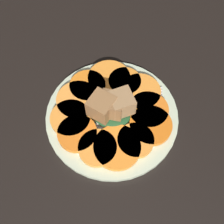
{
  "coord_description": "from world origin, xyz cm",
  "views": [
    {
      "loc": [
        -3.36,
        25.38,
        53.05
      ],
      "look_at": [
        0.0,
        0.0,
        4.1
      ],
      "focal_mm": 45.0,
      "sensor_mm": 36.0,
      "label": 1
    }
  ],
  "objects": [
    {
      "name": "carrot_slice_1",
      "position": [
        -5.08,
        -5.59,
        3.69
      ],
      "size": [
        8.58,
        8.58,
        1.19
      ],
      "primitive_type": "cylinder",
      "color": "orange",
      "rests_on": "plate"
    },
    {
      "name": "carrot_slice_7",
      "position": [
        6.0,
        5.24,
        3.69
      ],
      "size": [
        7.62,
        7.62,
        1.19
      ],
      "primitive_type": "cylinder",
      "color": "orange",
      "rests_on": "plate"
    },
    {
      "name": "center_pile",
      "position": [
        0.08,
        -0.02,
        6.11
      ],
      "size": [
        9.39,
        7.1,
        6.09
      ],
      "color": "#1E4723",
      "rests_on": "plate"
    },
    {
      "name": "table_slab",
      "position": [
        0.0,
        0.0,
        1.0
      ],
      "size": [
        120.0,
        120.0,
        2.0
      ],
      "primitive_type": "cube",
      "color": "black",
      "rests_on": "ground"
    },
    {
      "name": "carrot_slice_2",
      "position": [
        -1.68,
        -7.66,
        3.69
      ],
      "size": [
        6.86,
        6.86,
        1.19
      ],
      "primitive_type": "cylinder",
      "color": "orange",
      "rests_on": "plate"
    },
    {
      "name": "carrot_slice_4",
      "position": [
        5.87,
        -5.59,
        3.69
      ],
      "size": [
        7.54,
        7.54,
        1.19
      ],
      "primitive_type": "cylinder",
      "color": "orange",
      "rests_on": "plate"
    },
    {
      "name": "carrot_slice_9",
      "position": [
        -1.89,
        6.99,
        3.69
      ],
      "size": [
        8.93,
        8.93,
        1.19
      ],
      "primitive_type": "cylinder",
      "color": "orange",
      "rests_on": "plate"
    },
    {
      "name": "carrot_slice_6",
      "position": [
        7.93,
        2.23,
        3.69
      ],
      "size": [
        7.94,
        7.94,
        1.19
      ],
      "primitive_type": "cylinder",
      "color": "orange",
      "rests_on": "plate"
    },
    {
      "name": "carrot_slice_10",
      "position": [
        -5.19,
        5.21,
        3.69
      ],
      "size": [
        6.98,
        6.98,
        1.19
      ],
      "primitive_type": "cylinder",
      "color": "orange",
      "rests_on": "plate"
    },
    {
      "name": "carrot_slice_5",
      "position": [
        7.22,
        -1.99,
        3.69
      ],
      "size": [
        8.8,
        8.8,
        1.19
      ],
      "primitive_type": "cylinder",
      "color": "#F9963A",
      "rests_on": "plate"
    },
    {
      "name": "plate",
      "position": [
        0.0,
        0.0,
        2.52
      ],
      "size": [
        26.57,
        26.57,
        1.05
      ],
      "color": "beige",
      "rests_on": "table_slab"
    },
    {
      "name": "carrot_slice_0",
      "position": [
        -7.08,
        -1.61,
        3.69
      ],
      "size": [
        8.08,
        8.08,
        1.19
      ],
      "primitive_type": "cylinder",
      "color": "orange",
      "rests_on": "plate"
    },
    {
      "name": "carrot_slice_3",
      "position": [
        1.69,
        -8.02,
        3.69
      ],
      "size": [
        9.02,
        9.02,
        1.19
      ],
      "primitive_type": "cylinder",
      "color": "orange",
      "rests_on": "plate"
    },
    {
      "name": "fork",
      "position": [
        -1.23,
        -5.92,
        3.3
      ],
      "size": [
        18.0,
        2.78,
        0.4
      ],
      "rotation": [
        0.0,
        0.0,
        0.06
      ],
      "color": "silver",
      "rests_on": "plate"
    },
    {
      "name": "carrot_slice_11",
      "position": [
        -7.79,
        1.7,
        3.69
      ],
      "size": [
        8.31,
        8.31,
        1.19
      ],
      "primitive_type": "cylinder",
      "color": "orange",
      "rests_on": "plate"
    },
    {
      "name": "carrot_slice_8",
      "position": [
        1.72,
        7.62,
        3.69
      ],
      "size": [
        7.27,
        7.27,
        1.19
      ],
      "primitive_type": "cylinder",
      "color": "orange",
      "rests_on": "plate"
    }
  ]
}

